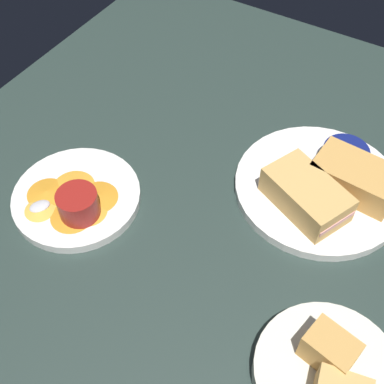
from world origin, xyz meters
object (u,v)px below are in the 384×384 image
(sandwich_half_near, at_px, (306,195))
(sandwich_half_far, at_px, (355,178))
(ramekin_dark_sauce, at_px, (344,157))
(plate_chips_companion, at_px, (77,197))
(spoon_by_gravy_ramekin, at_px, (48,203))
(bread_basket_rear, at_px, (328,374))
(ramekin_light_gravy, at_px, (78,204))
(plate_sandwich_main, at_px, (318,188))
(spoon_by_dark_ramekin, at_px, (322,183))

(sandwich_half_near, distance_m, sandwich_half_far, 0.09)
(ramekin_dark_sauce, bearing_deg, plate_chips_companion, 39.20)
(spoon_by_gravy_ramekin, height_order, bread_basket_rear, bread_basket_rear)
(sandwich_half_far, bearing_deg, bread_basket_rear, 104.38)
(ramekin_light_gravy, bearing_deg, sandwich_half_far, -142.14)
(plate_sandwich_main, relative_size, spoon_by_gravy_ramekin, 2.91)
(ramekin_light_gravy, relative_size, spoon_by_gravy_ramekin, 0.67)
(plate_chips_companion, bearing_deg, ramekin_light_gravy, 140.19)
(ramekin_light_gravy, distance_m, bread_basket_rear, 0.42)
(plate_chips_companion, xyz_separation_m, spoon_by_gravy_ramekin, (0.02, 0.04, 0.01))
(bread_basket_rear, bearing_deg, spoon_by_dark_ramekin, -67.02)
(spoon_by_dark_ramekin, bearing_deg, ramekin_light_gravy, 39.56)
(ramekin_light_gravy, xyz_separation_m, bread_basket_rear, (-0.41, 0.04, -0.02))
(sandwich_half_near, relative_size, spoon_by_dark_ramekin, 1.50)
(plate_sandwich_main, relative_size, ramekin_light_gravy, 4.33)
(ramekin_light_gravy, xyz_separation_m, spoon_by_gravy_ramekin, (0.05, 0.01, -0.02))
(sandwich_half_far, bearing_deg, spoon_by_gravy_ramekin, 35.19)
(plate_sandwich_main, height_order, spoon_by_gravy_ramekin, spoon_by_gravy_ramekin)
(bread_basket_rear, bearing_deg, plate_chips_companion, -8.31)
(plate_sandwich_main, bearing_deg, sandwich_half_far, -156.15)
(sandwich_half_far, distance_m, plate_chips_companion, 0.44)
(ramekin_dark_sauce, height_order, ramekin_light_gravy, ramekin_light_gravy)
(bread_basket_rear, bearing_deg, sandwich_half_near, -60.67)
(plate_chips_companion, relative_size, bread_basket_rear, 1.11)
(sandwich_half_near, xyz_separation_m, sandwich_half_far, (-0.05, -0.07, 0.00))
(ramekin_dark_sauce, xyz_separation_m, spoon_by_dark_ramekin, (0.01, 0.06, -0.02))
(ramekin_light_gravy, bearing_deg, sandwich_half_near, -146.21)
(ramekin_dark_sauce, distance_m, bread_basket_rear, 0.36)
(bread_basket_rear, bearing_deg, ramekin_dark_sauce, -72.31)
(ramekin_dark_sauce, bearing_deg, sandwich_half_far, 129.32)
(ramekin_dark_sauce, bearing_deg, spoon_by_dark_ramekin, 78.22)
(plate_sandwich_main, xyz_separation_m, ramekin_dark_sauce, (-0.02, -0.06, 0.03))
(sandwich_half_near, bearing_deg, plate_sandwich_main, -96.15)
(plate_sandwich_main, distance_m, ramekin_light_gravy, 0.38)
(sandwich_half_far, xyz_separation_m, bread_basket_rear, (-0.08, 0.30, -0.02))
(plate_sandwich_main, distance_m, spoon_by_dark_ramekin, 0.01)
(sandwich_half_near, xyz_separation_m, spoon_by_dark_ramekin, (-0.01, -0.05, -0.02))
(sandwich_half_near, distance_m, plate_chips_companion, 0.36)
(ramekin_dark_sauce, height_order, spoon_by_dark_ramekin, ramekin_dark_sauce)
(sandwich_half_far, height_order, spoon_by_gravy_ramekin, sandwich_half_far)
(sandwich_half_far, height_order, spoon_by_dark_ramekin, sandwich_half_far)
(plate_chips_companion, distance_m, ramekin_light_gravy, 0.05)
(sandwich_half_near, bearing_deg, spoon_by_dark_ramekin, -100.21)
(sandwich_half_far, distance_m, bread_basket_rear, 0.31)
(plate_sandwich_main, relative_size, ramekin_dark_sauce, 3.62)
(spoon_by_dark_ramekin, height_order, plate_chips_companion, spoon_by_dark_ramekin)
(ramekin_dark_sauce, height_order, spoon_by_gravy_ramekin, ramekin_dark_sauce)
(plate_sandwich_main, distance_m, sandwich_half_near, 0.06)
(ramekin_dark_sauce, relative_size, ramekin_light_gravy, 1.20)
(ramekin_dark_sauce, bearing_deg, ramekin_light_gravy, 44.38)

